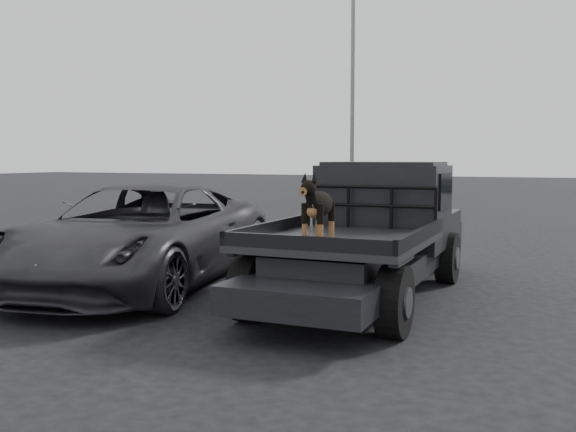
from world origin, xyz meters
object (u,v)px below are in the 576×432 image
at_px(flatbed_ute, 365,264).
at_px(dog, 319,210).
at_px(distant_car_a, 389,183).
at_px(floodlight_near, 353,30).
at_px(parked_suv, 142,235).

relative_size(flatbed_ute, dog, 7.30).
distance_m(flatbed_ute, dog, 1.74).
distance_m(distant_car_a, floodlight_near, 7.62).
bearing_deg(parked_suv, dog, -27.74).
xyz_separation_m(dog, floodlight_near, (-6.14, 20.29, 6.04)).
bearing_deg(flatbed_ute, floodlight_near, 108.34).
bearing_deg(floodlight_near, distant_car_a, 78.27).
bearing_deg(floodlight_near, flatbed_ute, -71.66).
xyz_separation_m(distant_car_a, floodlight_near, (-0.75, -3.62, 6.67)).
height_order(parked_suv, distant_car_a, parked_suv).
bearing_deg(flatbed_ute, parked_suv, -171.57).
bearing_deg(flatbed_ute, dog, -92.92).
distance_m(dog, parked_suv, 3.36).
height_order(dog, parked_suv, dog).
height_order(dog, floodlight_near, floodlight_near).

